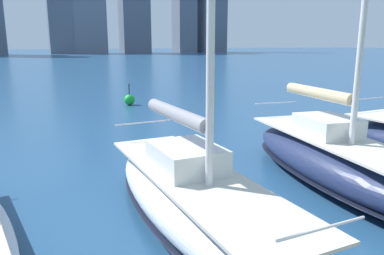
{
  "coord_description": "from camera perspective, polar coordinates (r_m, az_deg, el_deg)",
  "views": [
    {
      "loc": [
        3.07,
        0.64,
        3.98
      ],
      "look_at": [
        -0.17,
        -6.56,
        2.2
      ],
      "focal_mm": 35.0,
      "sensor_mm": 36.0,
      "label": 1
    }
  ],
  "objects": [
    {
      "name": "channel_buoy",
      "position": [
        25.07,
        -9.51,
        4.2
      ],
      "size": [
        0.7,
        0.7,
        1.4
      ],
      "color": "green",
      "rests_on": "ground"
    },
    {
      "name": "sailboat_grey",
      "position": [
        8.32,
        0.52,
        -10.36
      ],
      "size": [
        2.45,
        8.01,
        12.36
      ],
      "color": "silver",
      "rests_on": "ground"
    },
    {
      "name": "sailboat_tan",
      "position": [
        11.47,
        20.9,
        -4.31
      ],
      "size": [
        3.28,
        8.17,
        12.49
      ],
      "color": "navy",
      "rests_on": "ground"
    }
  ]
}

